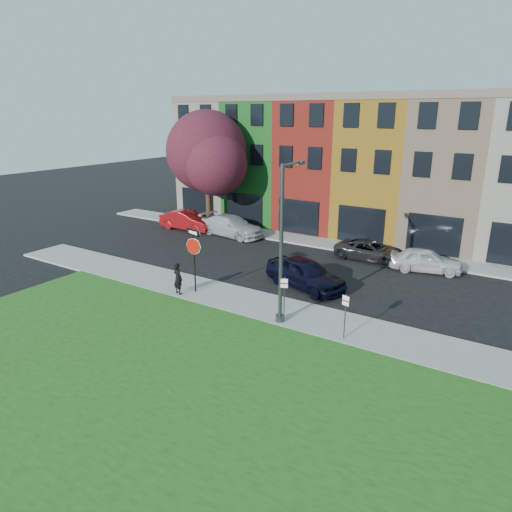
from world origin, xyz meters
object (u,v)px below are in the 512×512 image
Objects in this scene: sedan_near at (305,273)px; street_lamp at (283,245)px; stop_sign at (194,248)px; man at (178,278)px.

street_lamp is at bearing -148.74° from sedan_near.
sedan_near is 0.74× the size of street_lamp.
street_lamp is (5.52, -0.45, 1.14)m from stop_sign.
sedan_near is at bearing -125.60° from man.
street_lamp is (6.08, 0.23, 2.72)m from man.
stop_sign reaches higher than man.
street_lamp reaches higher than sedan_near.
stop_sign is at bearing -117.68° from man.
sedan_near is at bearing 96.57° from street_lamp.
man is at bearing 150.38° from sedan_near.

